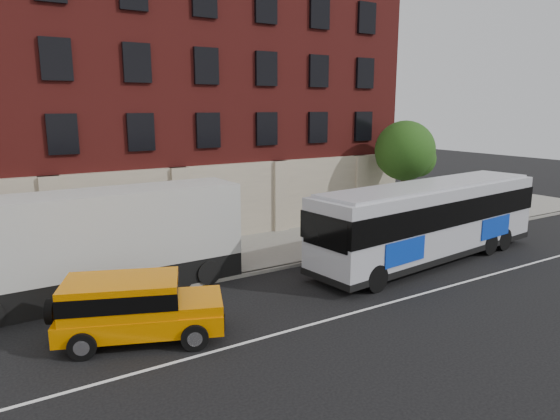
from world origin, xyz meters
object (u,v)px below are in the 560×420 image
city_bus (430,218)px  street_tree (405,153)px  shipping_container (83,247)px  yellow_suv (133,305)px

city_bus → street_tree: bearing=53.7°
street_tree → shipping_container: bearing=-172.7°
street_tree → city_bus: street_tree is taller
yellow_suv → city_bus: bearing=3.7°
street_tree → city_bus: 7.87m
city_bus → shipping_container: size_ratio=1.12×
street_tree → shipping_container: (-19.18, -2.45, -2.41)m
city_bus → shipping_container: bearing=166.3°
yellow_suv → shipping_container: 4.63m
city_bus → yellow_suv: (-14.20, -0.92, -0.88)m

